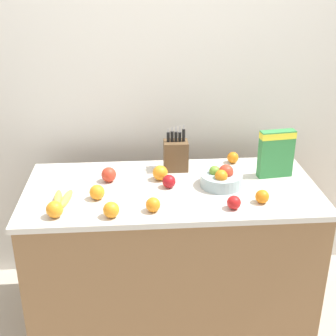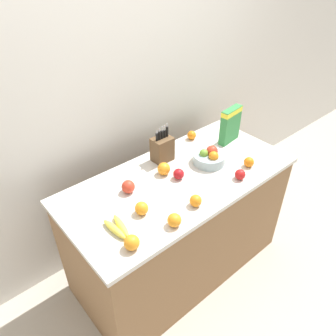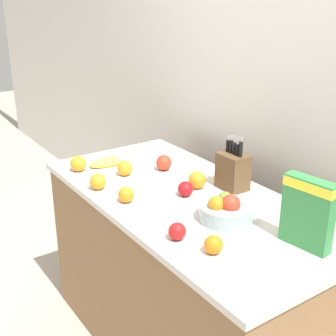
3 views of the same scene
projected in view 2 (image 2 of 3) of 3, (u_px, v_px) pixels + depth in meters
The scene contains 17 objects.
ground_plane at pixel (178, 264), 2.67m from camera, with size 14.00×14.00×0.00m, color #B2A899.
wall_back at pixel (124, 91), 2.27m from camera, with size 9.00×0.06×2.60m.
counter at pixel (179, 225), 2.40m from camera, with size 1.58×0.75×0.89m.
knife_block at pixel (162, 149), 2.26m from camera, with size 0.14×0.11×0.27m.
cereal_box at pixel (230, 124), 2.43m from camera, with size 0.20×0.08×0.27m.
fruit_bowl at pixel (209, 157), 2.26m from camera, with size 0.23×0.23×0.12m.
banana_bunch at pixel (118, 227), 1.76m from camera, with size 0.10×0.19×0.04m.
apple_rightmost at pixel (128, 187), 2.00m from camera, with size 0.08×0.08×0.08m, color red.
apple_by_knife_block at pixel (179, 174), 2.11m from camera, with size 0.07×0.07×0.07m, color #A31419.
apple_rear at pixel (240, 174), 2.11m from camera, with size 0.07×0.07×0.07m, color red.
orange_mid_left at pixel (164, 169), 2.15m from camera, with size 0.08×0.08×0.08m, color orange.
orange_front_right at pixel (192, 135), 2.52m from camera, with size 0.07×0.07×0.07m, color orange.
orange_front_left at pixel (132, 243), 1.64m from camera, with size 0.08×0.08×0.08m, color orange.
orange_mid_right at pixel (249, 162), 2.23m from camera, with size 0.07×0.07×0.07m, color orange.
orange_by_cereal at pixel (142, 208), 1.85m from camera, with size 0.08×0.08×0.08m, color orange.
orange_back_center at pixel (196, 201), 1.91m from camera, with size 0.07×0.07×0.07m, color orange.
orange_near_bowl at pixel (174, 220), 1.77m from camera, with size 0.08×0.08×0.08m, color orange.
Camera 2 is at (-1.16, -1.24, 2.20)m, focal length 35.00 mm.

